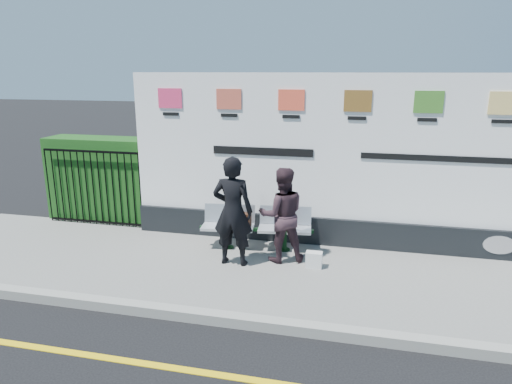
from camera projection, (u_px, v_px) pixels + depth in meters
pavement at (314, 277)px, 7.05m from camera, size 14.00×3.00×0.12m
kerb at (301, 328)px, 5.64m from camera, size 14.00×0.18×0.14m
billboard at (354, 174)px, 7.86m from camera, size 8.00×0.30×3.00m
hedge at (105, 178)px, 9.50m from camera, size 2.35×0.70×1.70m
railing at (93, 187)px, 9.10m from camera, size 2.05×0.06×1.54m
bench at (256, 238)px, 7.96m from camera, size 1.94×0.72×0.41m
woman_left at (233, 211)px, 7.19m from camera, size 0.65×0.43×1.77m
woman_right at (282, 215)px, 7.35m from camera, size 0.91×0.80×1.56m
handbag_brown at (242, 220)px, 7.91m from camera, size 0.32×0.16×0.24m
carrier_bag_white at (314, 260)px, 7.23m from camera, size 0.26×0.15×0.26m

